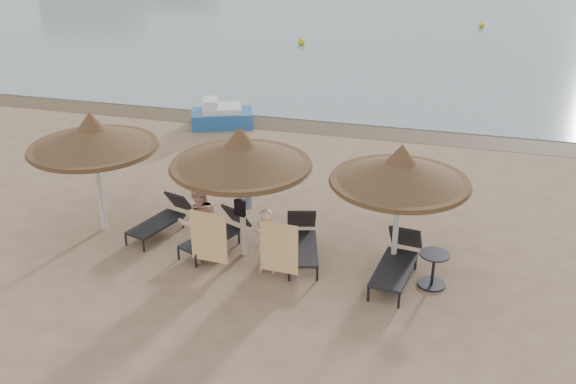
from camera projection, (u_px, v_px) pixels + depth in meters
The scene contains 19 objects.
ground at pixel (249, 262), 14.28m from camera, with size 160.00×160.00×0.00m, color #987B5F.
wet_sand_strip at pixel (333, 128), 22.51m from camera, with size 200.00×1.60×0.01m, color brown.
palapa_left at pixel (92, 138), 14.71m from camera, with size 3.01×3.01×2.98m.
palapa_center at pixel (241, 155), 13.59m from camera, with size 3.08×3.08×3.05m.
palapa_right at pixel (400, 171), 13.07m from camera, with size 2.92×2.92×2.90m.
lounger_far_left at pixel (163, 218), 15.45m from camera, with size 1.10×1.94×0.82m.
lounger_near_left at pixel (218, 232), 14.78m from camera, with size 1.29×1.93×0.83m.
lounger_near_right at pixel (302, 240), 14.39m from camera, with size 1.15×2.08×0.88m.
lounger_far_right at pixel (398, 260), 13.56m from camera, with size 0.94×2.14×0.93m.
side_table at pixel (433, 270), 13.29m from camera, with size 0.63×0.63×0.76m.
person_left at pixel (199, 217), 13.90m from camera, with size 1.01×0.65×2.19m, color beige.
person_right at pixel (266, 236), 13.51m from camera, with size 0.83×0.54×1.80m, color beige.
towel_left at pixel (209, 237), 13.63m from camera, with size 0.84×0.09×1.18m.
towel_right at pixel (279, 248), 13.24m from camera, with size 0.83×0.07×1.16m.
bag_patterned at pixel (245, 200), 14.23m from camera, with size 0.32×0.16×0.39m.
bag_dark at pixel (240, 208), 13.95m from camera, with size 0.27×0.17×0.37m.
pedal_boat at pixel (221, 116), 22.62m from camera, with size 2.43×1.95×0.99m.
buoy_left at pixel (301, 42), 34.88m from camera, with size 0.39×0.39×0.39m, color #D3B80A.
buoy_mid at pixel (482, 25), 39.51m from camera, with size 0.34×0.34×0.34m, color #D3B80A.
Camera 1 is at (4.04, -11.65, 7.42)m, focal length 40.00 mm.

